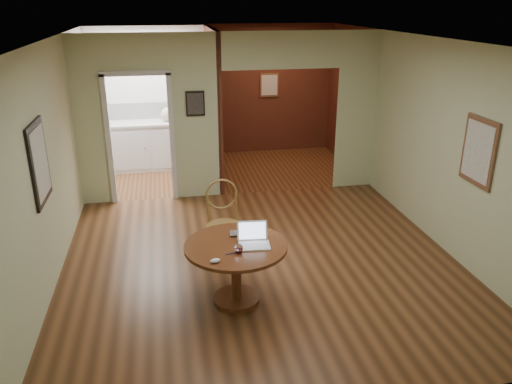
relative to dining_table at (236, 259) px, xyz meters
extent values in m
plane|color=#432613|center=(0.44, 0.77, -0.52)|extent=(5.00, 5.00, 0.00)
plane|color=silver|center=(0.44, 0.77, 2.18)|extent=(5.00, 5.00, 0.00)
plane|color=beige|center=(0.44, -1.73, 0.83)|extent=(5.00, 0.00, 5.00)
plane|color=beige|center=(-2.06, 0.77, 0.83)|extent=(0.00, 5.00, 5.00)
plane|color=beige|center=(2.94, 0.77, 0.83)|extent=(0.00, 5.00, 5.00)
cube|color=beige|center=(-1.81, 3.27, 0.83)|extent=(0.50, 2.70, 0.04)
cube|color=beige|center=(-0.16, 3.27, 0.83)|extent=(0.80, 2.70, 0.04)
cube|color=beige|center=(2.59, 3.27, 0.83)|extent=(0.70, 2.70, 0.04)
plane|color=silver|center=(-0.91, 5.27, 0.83)|extent=(2.70, 0.00, 2.70)
plane|color=#3D1D11|center=(1.59, 5.77, 0.83)|extent=(2.70, 0.00, 2.70)
cube|color=#3D1D11|center=(0.24, 4.52, 0.83)|extent=(0.08, 2.50, 2.70)
cube|color=black|center=(-2.04, 0.77, 0.98)|extent=(0.03, 0.70, 0.90)
cube|color=brown|center=(2.92, 0.27, 0.98)|extent=(0.03, 0.60, 0.80)
cube|color=black|center=(-0.16, 3.25, 1.08)|extent=(0.30, 0.03, 0.40)
cube|color=silver|center=(1.59, 5.75, 0.93)|extent=(0.40, 0.03, 0.50)
cube|color=white|center=(-0.91, 5.25, 0.58)|extent=(2.00, 0.02, 0.32)
cylinder|color=maroon|center=(0.00, 0.00, -0.49)|extent=(0.52, 0.52, 0.05)
cylinder|color=maroon|center=(0.00, 0.00, -0.17)|extent=(0.11, 0.11, 0.61)
cylinder|color=maroon|center=(0.00, 0.00, 0.16)|extent=(1.12, 1.12, 0.04)
cylinder|color=olive|center=(-0.01, 0.94, -0.04)|extent=(0.46, 0.46, 0.03)
cylinder|color=olive|center=(-0.17, 0.78, -0.28)|extent=(0.03, 0.03, 0.48)
cylinder|color=olive|center=(0.15, 0.79, -0.28)|extent=(0.03, 0.03, 0.48)
cylinder|color=olive|center=(-0.17, 1.10, -0.28)|extent=(0.03, 0.03, 0.48)
cylinder|color=olive|center=(0.15, 1.10, -0.28)|extent=(0.03, 0.03, 0.48)
cylinder|color=olive|center=(-0.20, 1.10, 0.16)|extent=(0.03, 0.03, 0.38)
cylinder|color=olive|center=(0.17, 1.11, 0.16)|extent=(0.03, 0.03, 0.38)
torus|color=olive|center=(-0.01, 1.11, 0.33)|extent=(0.41, 0.04, 0.41)
cube|color=white|center=(0.19, -0.08, 0.19)|extent=(0.35, 0.26, 0.02)
cube|color=silver|center=(0.19, -0.11, 0.20)|extent=(0.29, 0.15, 0.00)
cube|color=white|center=(0.19, 0.06, 0.30)|extent=(0.33, 0.09, 0.22)
cube|color=#818EA4|center=(0.19, 0.05, 0.30)|extent=(0.29, 0.07, 0.18)
imported|color=#BBBBC0|center=(0.13, 0.17, 0.19)|extent=(0.37, 0.27, 0.03)
ellipsoid|color=white|center=(-0.26, -0.35, 0.20)|extent=(0.12, 0.08, 0.04)
cylinder|color=#0C1258|center=(-0.08, -0.20, 0.19)|extent=(0.14, 0.04, 0.01)
cube|color=silver|center=(-0.91, 4.97, -0.07)|extent=(2.00, 0.55, 0.90)
cube|color=silver|center=(-0.91, 4.97, 0.40)|extent=(2.06, 0.60, 0.04)
sphere|color=#B20C0C|center=(-1.06, 4.68, -0.02)|extent=(0.03, 0.03, 0.03)
sphere|color=#B20C0C|center=(-0.06, 4.68, -0.02)|extent=(0.03, 0.03, 0.03)
ellipsoid|color=#BAAF88|center=(-0.59, 4.97, 0.55)|extent=(0.33, 0.31, 0.26)
camera|label=1|loc=(-0.67, -4.75, 2.65)|focal=35.00mm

